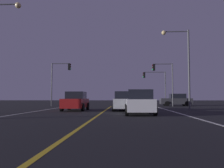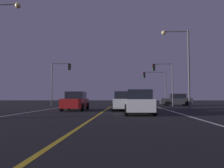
{
  "view_description": "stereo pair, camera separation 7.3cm",
  "coord_description": "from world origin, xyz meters",
  "px_view_note": "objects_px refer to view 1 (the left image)",
  "views": [
    {
      "loc": [
        1.71,
        0.9,
        1.17
      ],
      "look_at": [
        0.16,
        31.36,
        2.92
      ],
      "focal_mm": 37.89,
      "sensor_mm": 36.0,
      "label": 1
    },
    {
      "loc": [
        1.78,
        0.9,
        1.17
      ],
      "look_at": [
        0.16,
        31.36,
        2.92
      ],
      "focal_mm": 37.89,
      "sensor_mm": 36.0,
      "label": 2
    }
  ],
  "objects_px": {
    "traffic_light_near_right": "(163,75)",
    "traffic_light_far_right": "(154,80)",
    "car_ahead_far": "(124,101)",
    "car_oncoming": "(76,101)",
    "car_crossing_side": "(176,100)",
    "car_lead_same_lane": "(140,103)",
    "traffic_light_near_left": "(61,75)",
    "street_lamp_right_far": "(182,58)"
  },
  "relations": [
    {
      "from": "car_lead_same_lane",
      "to": "street_lamp_right_far",
      "type": "bearing_deg",
      "value": -34.66
    },
    {
      "from": "traffic_light_far_right",
      "to": "car_lead_same_lane",
      "type": "bearing_deg",
      "value": 80.01
    },
    {
      "from": "car_lead_same_lane",
      "to": "street_lamp_right_far",
      "type": "height_order",
      "value": "street_lamp_right_far"
    },
    {
      "from": "car_lead_same_lane",
      "to": "traffic_light_far_right",
      "type": "height_order",
      "value": "traffic_light_far_right"
    },
    {
      "from": "traffic_light_near_left",
      "to": "street_lamp_right_far",
      "type": "distance_m",
      "value": 16.84
    },
    {
      "from": "car_ahead_far",
      "to": "traffic_light_far_right",
      "type": "relative_size",
      "value": 0.82
    },
    {
      "from": "street_lamp_right_far",
      "to": "car_ahead_far",
      "type": "bearing_deg",
      "value": 19.75
    },
    {
      "from": "car_lead_same_lane",
      "to": "traffic_light_near_left",
      "type": "relative_size",
      "value": 0.73
    },
    {
      "from": "car_oncoming",
      "to": "car_ahead_far",
      "type": "xyz_separation_m",
      "value": [
        4.41,
        -0.24,
        0.0
      ]
    },
    {
      "from": "car_crossing_side",
      "to": "car_ahead_far",
      "type": "height_order",
      "value": "same"
    },
    {
      "from": "traffic_light_near_left",
      "to": "street_lamp_right_far",
      "type": "relative_size",
      "value": 0.76
    },
    {
      "from": "car_ahead_far",
      "to": "street_lamp_right_far",
      "type": "relative_size",
      "value": 0.55
    },
    {
      "from": "traffic_light_far_right",
      "to": "street_lamp_right_far",
      "type": "height_order",
      "value": "street_lamp_right_far"
    },
    {
      "from": "car_crossing_side",
      "to": "car_ahead_far",
      "type": "relative_size",
      "value": 1.0
    },
    {
      "from": "car_ahead_far",
      "to": "traffic_light_near_right",
      "type": "xyz_separation_m",
      "value": [
        5.23,
        10.79,
        3.4
      ]
    },
    {
      "from": "car_ahead_far",
      "to": "traffic_light_far_right",
      "type": "bearing_deg",
      "value": -16.25
    },
    {
      "from": "car_oncoming",
      "to": "car_ahead_far",
      "type": "height_order",
      "value": "same"
    },
    {
      "from": "traffic_light_near_left",
      "to": "traffic_light_far_right",
      "type": "distance_m",
      "value": 14.55
    },
    {
      "from": "car_lead_same_lane",
      "to": "street_lamp_right_far",
      "type": "xyz_separation_m",
      "value": [
        4.58,
        6.63,
        4.18
      ]
    },
    {
      "from": "car_crossing_side",
      "to": "car_oncoming",
      "type": "relative_size",
      "value": 1.0
    },
    {
      "from": "traffic_light_near_right",
      "to": "street_lamp_right_far",
      "type": "xyz_separation_m",
      "value": [
        0.42,
        -8.76,
        0.78
      ]
    },
    {
      "from": "car_crossing_side",
      "to": "street_lamp_right_far",
      "type": "relative_size",
      "value": 0.55
    },
    {
      "from": "traffic_light_near_right",
      "to": "traffic_light_far_right",
      "type": "distance_m",
      "value": 5.53
    },
    {
      "from": "traffic_light_near_left",
      "to": "car_ahead_far",
      "type": "bearing_deg",
      "value": -51.07
    },
    {
      "from": "car_crossing_side",
      "to": "traffic_light_near_right",
      "type": "bearing_deg",
      "value": 39.93
    },
    {
      "from": "car_ahead_far",
      "to": "traffic_light_near_left",
      "type": "relative_size",
      "value": 0.73
    },
    {
      "from": "car_oncoming",
      "to": "car_ahead_far",
      "type": "distance_m",
      "value": 4.41
    },
    {
      "from": "car_crossing_side",
      "to": "street_lamp_right_far",
      "type": "height_order",
      "value": "street_lamp_right_far"
    },
    {
      "from": "traffic_light_near_right",
      "to": "car_ahead_far",
      "type": "bearing_deg",
      "value": 64.14
    },
    {
      "from": "traffic_light_near_right",
      "to": "traffic_light_near_left",
      "type": "height_order",
      "value": "traffic_light_near_left"
    },
    {
      "from": "car_oncoming",
      "to": "car_lead_same_lane",
      "type": "bearing_deg",
      "value": 48.5
    },
    {
      "from": "traffic_light_far_right",
      "to": "car_oncoming",
      "type": "bearing_deg",
      "value": 60.3
    },
    {
      "from": "traffic_light_near_right",
      "to": "street_lamp_right_far",
      "type": "relative_size",
      "value": 0.74
    },
    {
      "from": "car_crossing_side",
      "to": "street_lamp_right_far",
      "type": "distance_m",
      "value": 11.41
    },
    {
      "from": "traffic_light_near_right",
      "to": "traffic_light_far_right",
      "type": "bearing_deg",
      "value": -84.98
    },
    {
      "from": "car_lead_same_lane",
      "to": "traffic_light_near_right",
      "type": "distance_m",
      "value": 16.3
    },
    {
      "from": "car_oncoming",
      "to": "traffic_light_far_right",
      "type": "distance_m",
      "value": 18.73
    },
    {
      "from": "car_lead_same_lane",
      "to": "car_oncoming",
      "type": "height_order",
      "value": "same"
    },
    {
      "from": "car_oncoming",
      "to": "street_lamp_right_far",
      "type": "bearing_deg",
      "value": 100.06
    },
    {
      "from": "traffic_light_near_right",
      "to": "traffic_light_far_right",
      "type": "height_order",
      "value": "traffic_light_near_right"
    },
    {
      "from": "car_ahead_far",
      "to": "traffic_light_near_right",
      "type": "relative_size",
      "value": 0.75
    },
    {
      "from": "car_crossing_side",
      "to": "traffic_light_far_right",
      "type": "relative_size",
      "value": 0.82
    }
  ]
}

